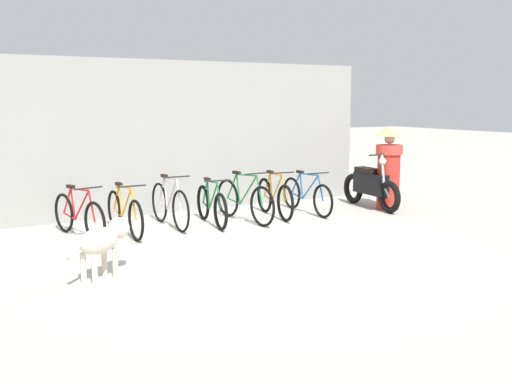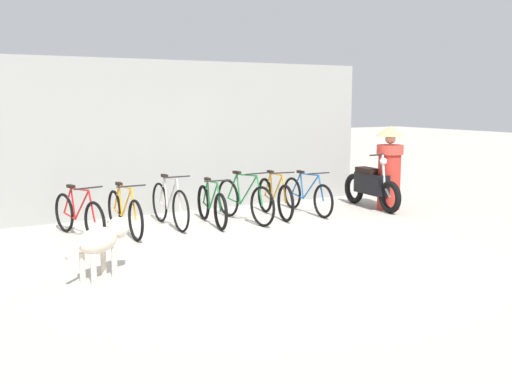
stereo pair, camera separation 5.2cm
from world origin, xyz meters
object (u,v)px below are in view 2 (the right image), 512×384
Objects in this scene: bicycle_1 at (124,213)px; bicycle_4 at (244,201)px; bicycle_0 at (79,216)px; stray_dog at (103,239)px; motorcycle at (371,186)px; person_in_robes at (390,165)px; bicycle_6 at (307,196)px; bicycle_3 at (212,206)px; bicycle_2 at (170,205)px; bicycle_5 at (275,198)px.

bicycle_1 is 0.97× the size of bicycle_4.
bicycle_0 is at bearing -98.81° from bicycle_4.
bicycle_1 is 2.39m from stray_dog.
person_in_robes is (0.24, -0.24, 0.43)m from motorcycle.
person_in_robes is at bearing 77.54° from bicycle_6.
motorcycle is 0.55m from person_in_robes.
bicycle_0 is at bearing -86.41° from bicycle_3.
bicycle_2 is 2.72m from bicycle_6.
bicycle_0 reaches higher than bicycle_3.
bicycle_6 is (4.25, -0.05, -0.01)m from bicycle_0.
bicycle_3 is (2.21, -0.15, -0.01)m from bicycle_0.
bicycle_5 reaches higher than bicycle_1.
bicycle_0 reaches higher than bicycle_6.
bicycle_0 is 1.05× the size of bicycle_3.
bicycle_1 reaches higher than bicycle_0.
bicycle_4 is at bearing -6.28° from person_in_robes.
stray_dog is 6.44m from person_in_robes.
bicycle_3 is (1.52, -0.01, -0.01)m from bicycle_1.
stray_dog is (-1.78, -2.39, 0.10)m from bicycle_2.
stray_dog is (-3.09, -2.17, 0.10)m from bicycle_4.
bicycle_2 is at bearing -88.48° from motorcycle.
bicycle_6 is 0.92× the size of motorcycle.
motorcycle is at bearing -13.15° from stray_dog.
bicycle_0 is 3.53m from bicycle_5.
bicycle_4 is 0.69m from bicycle_5.
bicycle_5 is (0.68, 0.09, -0.02)m from bicycle_4.
bicycle_1 is at bearing -77.09° from bicycle_2.
bicycle_0 is 5.94m from person_in_robes.
bicycle_2 reaches higher than stray_dog.
bicycle_5 reaches higher than bicycle_6.
motorcycle is (3.45, -0.08, 0.10)m from bicycle_3.
bicycle_1 reaches higher than stray_dog.
bicycle_0 is at bearing -86.85° from motorcycle.
bicycle_1 is (0.69, -0.13, 0.00)m from bicycle_0.
bicycle_0 is 0.70m from bicycle_1.
bicycle_0 is 0.90× the size of motorcycle.
bicycle_2 is at bearing -104.93° from bicycle_4.
motorcycle is (5.66, -0.23, 0.09)m from bicycle_0.
bicycle_1 is 4.98m from motorcycle.
bicycle_2 is 0.90× the size of motorcycle.
bicycle_4 is 1.41m from bicycle_6.
motorcycle reaches higher than bicycle_6.
bicycle_2 reaches higher than bicycle_5.
bicycle_5 is at bearing 76.25° from bicycle_0.
bicycle_4 reaches higher than bicycle_3.
bicycle_2 is 2.98m from stray_dog.
bicycle_3 is 2.04m from bicycle_6.
bicycle_2 is at bearing 20.60° from stray_dog.
bicycle_3 is 0.63m from bicycle_4.
bicycle_6 is 1.05× the size of person_in_robes.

